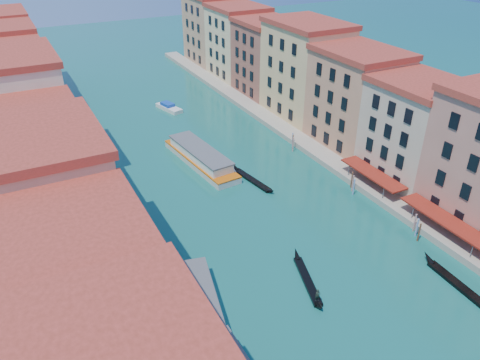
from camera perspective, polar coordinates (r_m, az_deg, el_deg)
The scene contains 12 objects.
left_bank_palazzos at distance 80.87m, azimuth -24.13°, elevation 5.15°, with size 12.80×128.40×21.00m.
right_bank_palazzos at distance 99.54m, azimuth 9.87°, elevation 11.66°, with size 12.80×128.40×21.00m.
quay at distance 98.43m, azimuth 5.62°, elevation 5.98°, with size 4.00×140.00×1.00m, color #A69E86.
restaurant_awnings at distance 70.35m, azimuth 24.44°, elevation -4.86°, with size 3.20×44.55×3.12m.
mooring_poles_right at distance 72.10m, azimuth 19.17°, elevation -4.44°, with size 1.44×54.24×3.20m.
vaporetto_near at distance 54.48m, azimuth -4.77°, elevation -15.51°, with size 7.84×18.19×2.64m.
vaporetto_far at distance 85.40m, azimuth -4.84°, elevation 2.82°, with size 6.73×20.77×3.03m.
gondola_fore at distance 59.72m, azimuth 8.23°, elevation -11.94°, with size 4.19×11.25×2.30m.
gondola_right at distance 64.13m, azimuth 25.40°, elevation -11.56°, with size 1.70×12.69×2.53m.
gondola_far at distance 80.01m, azimuth 1.40°, elevation 0.14°, with size 2.82×12.18×1.73m.
motorboat_mid at distance 82.74m, azimuth -1.52°, elevation 1.33°, with size 3.20×6.83×1.36m.
motorboat_far at distance 111.65m, azimuth -8.68°, elevation 8.77°, with size 4.35×8.03×1.59m.
Camera 1 is at (-27.67, -10.41, 39.68)m, focal length 35.00 mm.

